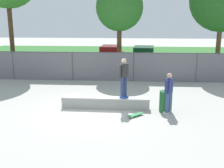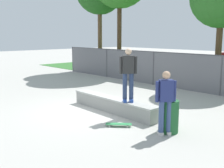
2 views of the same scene
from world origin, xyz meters
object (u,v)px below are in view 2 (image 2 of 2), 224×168
(concrete_ledge, at_px, (112,105))
(skateboard, at_px, (119,124))
(bystander, at_px, (166,100))
(skateboarder, at_px, (128,73))
(trash_bin, at_px, (169,116))

(concrete_ledge, xyz_separation_m, skateboard, (1.38, -1.00, -0.20))
(concrete_ledge, distance_m, bystander, 2.94)
(skateboard, height_order, bystander, bystander)
(skateboarder, bearing_deg, skateboard, -60.36)
(concrete_ledge, xyz_separation_m, skateboarder, (0.84, -0.05, 1.27))
(skateboarder, xyz_separation_m, trash_bin, (1.88, -0.23, -1.07))
(skateboarder, relative_size, bystander, 1.00)
(bystander, relative_size, trash_bin, 1.92)
(skateboarder, relative_size, trash_bin, 1.92)
(concrete_ledge, distance_m, skateboard, 1.71)
(bystander, height_order, trash_bin, bystander)
(bystander, bearing_deg, skateboarder, 165.26)
(skateboard, xyz_separation_m, bystander, (1.41, 0.44, 0.94))
(skateboarder, height_order, trash_bin, skateboarder)
(skateboard, bearing_deg, skateboarder, 119.64)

